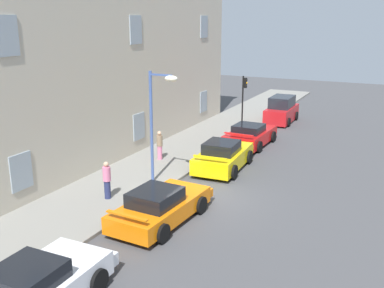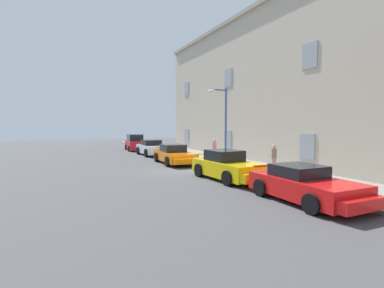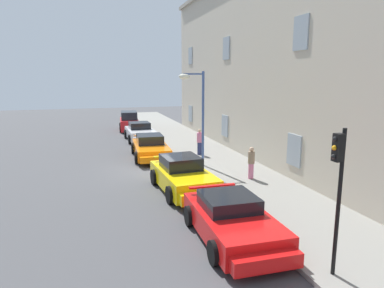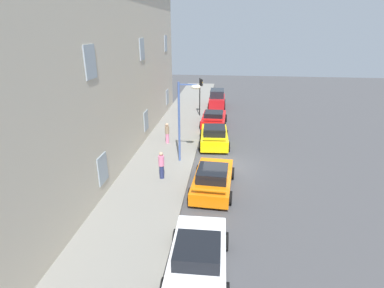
# 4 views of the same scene
# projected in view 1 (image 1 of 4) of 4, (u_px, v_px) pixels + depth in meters

# --- Properties ---
(ground_plane) EXTENTS (80.00, 80.00, 0.00)m
(ground_plane) POSITION_uv_depth(u_px,v_px,m) (205.00, 198.00, 19.64)
(ground_plane) COLOR #444447
(sidewalk) EXTENTS (60.00, 4.18, 0.14)m
(sidewalk) POSITION_uv_depth(u_px,v_px,m) (127.00, 182.00, 21.36)
(sidewalk) COLOR gray
(sidewalk) RESTS_ON ground
(building_facade) EXTENTS (32.45, 4.49, 11.70)m
(building_facade) POSITION_uv_depth(u_px,v_px,m) (51.00, 54.00, 21.53)
(building_facade) COLOR #BCB29E
(building_facade) RESTS_ON ground
(sportscar_red_lead) EXTENTS (4.56, 2.26, 1.43)m
(sportscar_red_lead) POSITION_uv_depth(u_px,v_px,m) (41.00, 285.00, 12.16)
(sportscar_red_lead) COLOR white
(sportscar_red_lead) RESTS_ON ground
(sportscar_yellow_flank) EXTENTS (5.02, 2.38, 1.39)m
(sportscar_yellow_flank) POSITION_uv_depth(u_px,v_px,m) (162.00, 205.00, 17.33)
(sportscar_yellow_flank) COLOR orange
(sportscar_yellow_flank) RESTS_ON ground
(sportscar_white_middle) EXTENTS (4.76, 2.39, 1.52)m
(sportscar_white_middle) POSITION_uv_depth(u_px,v_px,m) (224.00, 156.00, 23.35)
(sportscar_white_middle) COLOR yellow
(sportscar_white_middle) RESTS_ON ground
(sportscar_tail_end) EXTENTS (4.59, 2.34, 1.33)m
(sportscar_tail_end) POSITION_uv_depth(u_px,v_px,m) (251.00, 135.00, 27.69)
(sportscar_tail_end) COLOR red
(sportscar_tail_end) RESTS_ON ground
(hatchback_parked) EXTENTS (3.96, 1.91, 1.94)m
(hatchback_parked) POSITION_uv_depth(u_px,v_px,m) (282.00, 111.00, 33.46)
(hatchback_parked) COLOR red
(hatchback_parked) RESTS_ON ground
(traffic_light) EXTENTS (0.22, 0.36, 3.69)m
(traffic_light) POSITION_uv_depth(u_px,v_px,m) (244.00, 94.00, 30.01)
(traffic_light) COLOR black
(traffic_light) RESTS_ON sidewalk
(street_lamp) EXTENTS (0.44, 1.42, 5.15)m
(street_lamp) POSITION_uv_depth(u_px,v_px,m) (160.00, 106.00, 20.04)
(street_lamp) COLOR #3F5999
(street_lamp) RESTS_ON sidewalk
(pedestrian_admiring) EXTENTS (0.47, 0.47, 1.63)m
(pedestrian_admiring) POSITION_uv_depth(u_px,v_px,m) (107.00, 180.00, 19.01)
(pedestrian_admiring) COLOR navy
(pedestrian_admiring) RESTS_ON sidewalk
(pedestrian_strolling) EXTENTS (0.38, 0.38, 1.57)m
(pedestrian_strolling) POSITION_uv_depth(u_px,v_px,m) (160.00, 145.00, 24.28)
(pedestrian_strolling) COLOR pink
(pedestrian_strolling) RESTS_ON sidewalk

